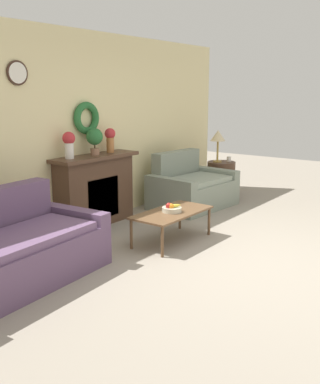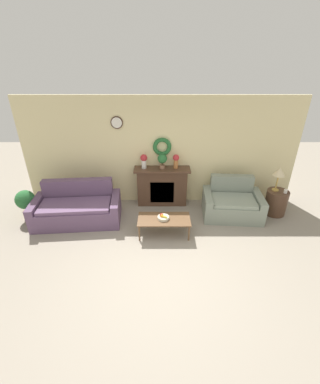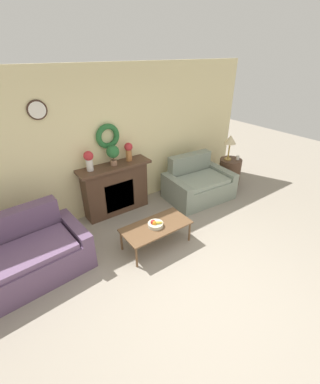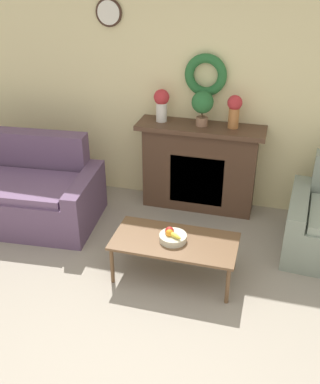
% 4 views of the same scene
% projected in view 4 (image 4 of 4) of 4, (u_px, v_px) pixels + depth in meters
% --- Properties ---
extents(wall_back, '(6.80, 0.16, 2.70)m').
position_uv_depth(wall_back, '(201.00, 88.00, 4.85)').
color(wall_back, beige).
rests_on(wall_back, ground_plane).
extents(fireplace, '(1.39, 0.41, 1.01)m').
position_uv_depth(fireplace, '(199.00, 167.00, 5.07)').
color(fireplace, '#4C3323').
rests_on(fireplace, ground_plane).
extents(couch_left, '(2.03, 1.10, 0.91)m').
position_uv_depth(couch_left, '(10.00, 191.00, 4.97)').
color(couch_left, '#604766').
rests_on(couch_left, ground_plane).
extents(coffee_table, '(1.12, 0.55, 0.40)m').
position_uv_depth(coffee_table, '(175.00, 243.00, 4.02)').
color(coffee_table, brown).
rests_on(coffee_table, ground_plane).
extents(fruit_bowl, '(0.25, 0.25, 0.12)m').
position_uv_depth(fruit_bowl, '(172.00, 236.00, 3.98)').
color(fruit_bowl, beige).
rests_on(fruit_bowl, coffee_table).
extents(vase_on_mantel_left, '(0.17, 0.17, 0.35)m').
position_uv_depth(vase_on_mantel_left, '(162.00, 103.00, 4.84)').
color(vase_on_mantel_left, silver).
rests_on(vase_on_mantel_left, fireplace).
extents(vase_on_mantel_right, '(0.16, 0.16, 0.35)m').
position_uv_depth(vase_on_mantel_right, '(234.00, 109.00, 4.66)').
color(vase_on_mantel_right, '#AD6B38').
rests_on(vase_on_mantel_right, fireplace).
extents(potted_plant_on_mantel, '(0.23, 0.23, 0.37)m').
position_uv_depth(potted_plant_on_mantel, '(202.00, 104.00, 4.71)').
color(potted_plant_on_mantel, '#8E664C').
rests_on(potted_plant_on_mantel, fireplace).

